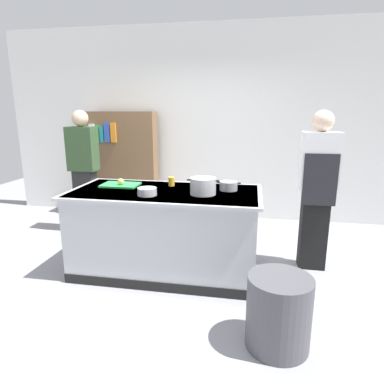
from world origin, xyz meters
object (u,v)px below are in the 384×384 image
mixing_bowl (147,192)px  juice_cup (171,181)px  stock_pot (203,186)px  sauce_pan (229,186)px  bookshelf (123,165)px  person_chef (317,187)px  onion (121,182)px  person_guest (84,169)px  trash_bin (279,312)px

mixing_bowl → juice_cup: 0.47m
stock_pot → sauce_pan: 0.33m
bookshelf → stock_pot: bearing=-49.8°
stock_pot → person_chef: 1.25m
onion → stock_pot: 0.95m
stock_pot → bookshelf: (-1.58, 1.87, -0.13)m
stock_pot → mixing_bowl: (-0.54, -0.14, -0.05)m
juice_cup → person_guest: 1.63m
person_guest → sauce_pan: bearing=51.1°
mixing_bowl → bookshelf: (-1.05, 2.01, -0.08)m
onion → person_guest: person_guest is taller
sauce_pan → mixing_bowl: 0.85m
stock_pot → bookshelf: bearing=130.2°
stock_pot → bookshelf: bookshelf is taller
sauce_pan → mixing_bowl: size_ratio=1.32×
bookshelf → trash_bin: bearing=-51.0°
person_guest → bookshelf: bearing=145.5°
sauce_pan → person_chef: (0.93, 0.23, -0.03)m
stock_pot → bookshelf: size_ratio=0.19×
person_chef → person_guest: size_ratio=1.00×
bookshelf → mixing_bowl: bearing=-62.5°
juice_cup → bookshelf: size_ratio=0.06×
mixing_bowl → person_guest: bearing=137.3°
sauce_pan → bookshelf: 2.46m
person_chef → person_guest: bearing=70.6°
stock_pot → person_chef: (1.16, 0.45, -0.07)m
onion → mixing_bowl: onion is taller
stock_pot → juice_cup: size_ratio=3.22×
onion → bookshelf: bearing=110.9°
stock_pot → sauce_pan: (0.24, 0.22, -0.04)m
sauce_pan → person_chef: person_chef is taller
juice_cup → person_guest: bearing=152.3°
onion → bookshelf: (-0.65, 1.69, -0.10)m
person_chef → person_guest: (-3.01, 0.62, -0.00)m
person_chef → trash_bin: bearing=154.1°
onion → trash_bin: (1.64, -1.13, -0.68)m
juice_cup → bookshelf: (-1.19, 1.56, -0.10)m
sauce_pan → person_guest: size_ratio=0.15×
person_chef → bookshelf: 3.09m
stock_pot → juice_cup: bearing=142.0°
stock_pot → person_guest: size_ratio=0.19×
mixing_bowl → onion: bearing=141.7°
mixing_bowl → stock_pot: bearing=14.5°
stock_pot → person_guest: (-1.84, 1.07, -0.07)m
stock_pot → trash_bin: bearing=-53.6°
mixing_bowl → bookshelf: size_ratio=0.11×
trash_bin → person_chef: person_chef is taller
sauce_pan → bookshelf: (-1.82, 1.65, -0.09)m
bookshelf → juice_cup: bearing=-52.8°
onion → sauce_pan: bearing=2.1°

